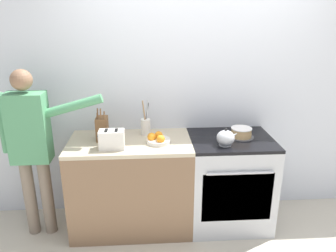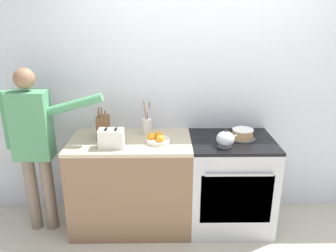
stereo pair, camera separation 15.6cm
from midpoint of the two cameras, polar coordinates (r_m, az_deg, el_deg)
The scene contains 11 objects.
ground_plane at distance 3.27m, azimuth 7.52°, elevation -19.54°, with size 16.00×16.00×0.00m, color beige.
wall_back at distance 3.31m, azimuth 6.93°, elevation 6.13°, with size 8.00×0.04×2.60m.
counter_cabinet at distance 3.27m, azimuth -4.95°, elevation -9.90°, with size 1.14×0.65×0.91m.
stove_range at distance 3.34m, azimuth 12.03°, elevation -9.65°, with size 0.79×0.68×0.91m.
layer_cake at distance 3.17m, azimuth 14.24°, elevation -1.45°, with size 0.24×0.24×0.10m.
tea_kettle at distance 2.96m, azimuth 11.50°, elevation -2.27°, with size 0.20×0.16×0.16m.
knife_block at distance 3.11m, azimuth -9.82°, elevation -0.23°, with size 0.10×0.15×0.32m.
utensil_crock at distance 3.18m, azimuth -2.32°, elevation 0.11°, with size 0.09×0.09×0.35m.
fruit_bowl at distance 2.99m, azimuth -0.35°, elevation -2.30°, with size 0.22×0.22×0.10m.
toaster at distance 2.90m, azimuth -8.34°, elevation -2.17°, with size 0.23×0.13×0.17m.
person_baker at distance 3.20m, azimuth -21.04°, elevation -2.07°, with size 0.92×0.20×1.60m.
Camera 2 is at (-0.35, -2.53, 2.04)m, focal length 35.00 mm.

